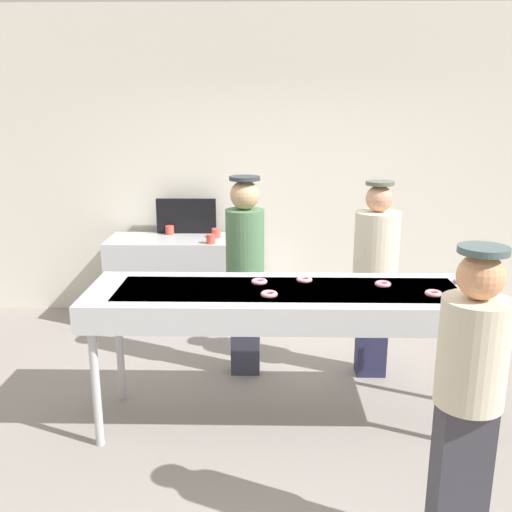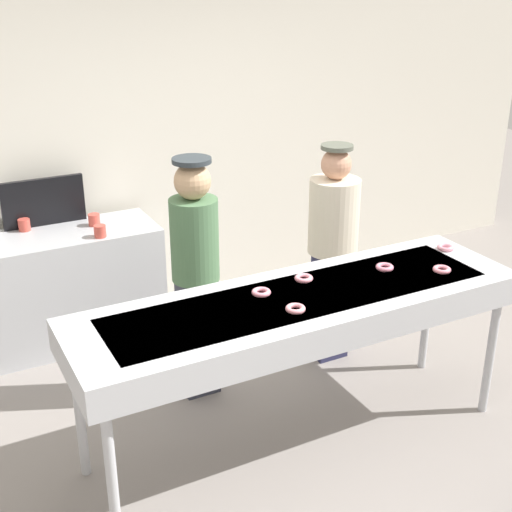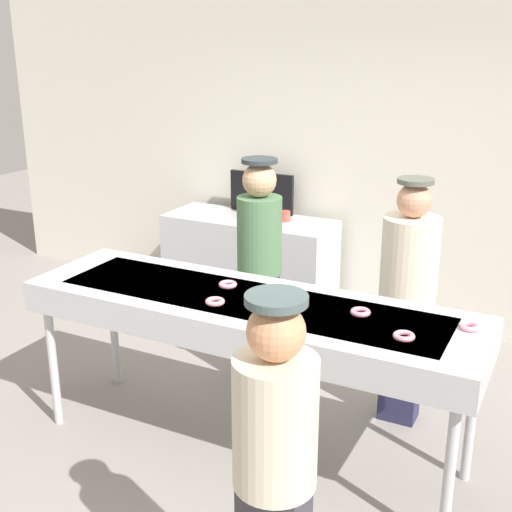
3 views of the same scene
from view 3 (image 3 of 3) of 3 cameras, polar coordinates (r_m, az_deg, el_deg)
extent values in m
plane|color=gray|center=(4.29, -0.67, -16.16)|extent=(16.00, 16.00, 0.00)
cube|color=silver|center=(5.80, 10.29, 9.67)|extent=(8.00, 0.12, 3.17)
cube|color=#B7BABF|center=(3.85, -0.72, -4.97)|extent=(2.70, 0.77, 0.18)
cube|color=slate|center=(3.83, -0.73, -4.26)|extent=(2.30, 0.54, 0.08)
cylinder|color=#B7BABF|center=(4.52, -16.98, -9.11)|extent=(0.06, 0.06, 0.82)
cylinder|color=#B7BABF|center=(3.50, 16.21, -17.86)|extent=(0.06, 0.06, 0.82)
cylinder|color=#B7BABF|center=(4.93, -12.09, -6.32)|extent=(0.06, 0.06, 0.82)
cylinder|color=#B7BABF|center=(4.01, 18.00, -12.97)|extent=(0.06, 0.06, 0.82)
torus|color=pink|center=(3.64, 8.95, -4.77)|extent=(0.13, 0.13, 0.03)
torus|color=pink|center=(3.99, -2.44, -2.46)|extent=(0.14, 0.14, 0.03)
torus|color=pink|center=(3.75, -3.54, -3.92)|extent=(0.15, 0.15, 0.03)
torus|color=pink|center=(3.41, 12.58, -6.72)|extent=(0.16, 0.16, 0.03)
torus|color=pink|center=(3.90, 1.99, -2.96)|extent=(0.15, 0.15, 0.03)
torus|color=pink|center=(3.60, 17.84, -5.76)|extent=(0.15, 0.15, 0.03)
cube|color=#262746|center=(4.48, 12.41, -8.70)|extent=(0.24, 0.18, 0.85)
cylinder|color=beige|center=(4.22, 13.05, -0.28)|extent=(0.36, 0.36, 0.54)
sphere|color=tan|center=(4.12, 13.42, 4.65)|extent=(0.21, 0.21, 0.21)
cylinder|color=#54584B|center=(4.09, 13.55, 6.29)|extent=(0.22, 0.22, 0.03)
cube|color=#333544|center=(4.82, 0.27, -6.22)|extent=(0.24, 0.18, 0.85)
cylinder|color=#4C724C|center=(4.57, 0.29, 1.76)|extent=(0.31, 0.31, 0.54)
sphere|color=tan|center=(4.48, 0.30, 6.53)|extent=(0.23, 0.23, 0.23)
cylinder|color=#2C3337|center=(4.45, 0.30, 8.18)|extent=(0.24, 0.24, 0.03)
cylinder|color=beige|center=(2.43, 1.65, -14.12)|extent=(0.31, 0.31, 0.50)
sphere|color=tan|center=(2.26, 1.73, -6.53)|extent=(0.21, 0.21, 0.21)
cylinder|color=#475858|center=(2.21, 1.76, -3.75)|extent=(0.22, 0.22, 0.03)
cube|color=#B7BABF|center=(6.02, -0.56, -0.85)|extent=(1.53, 0.59, 0.90)
cylinder|color=#CC4C3F|center=(6.11, -1.20, 4.27)|extent=(0.09, 0.09, 0.09)
cylinder|color=#CC4C3F|center=(5.57, 1.12, 2.85)|extent=(0.09, 0.09, 0.09)
cylinder|color=#CC4C3F|center=(5.79, 2.53, 3.44)|extent=(0.09, 0.09, 0.09)
cube|color=black|center=(6.06, 0.49, 5.48)|extent=(0.62, 0.04, 0.37)
camera|label=1|loc=(1.87, -76.37, -3.34)|focal=39.61mm
camera|label=2|loc=(3.54, -64.18, 13.38)|focal=48.71mm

